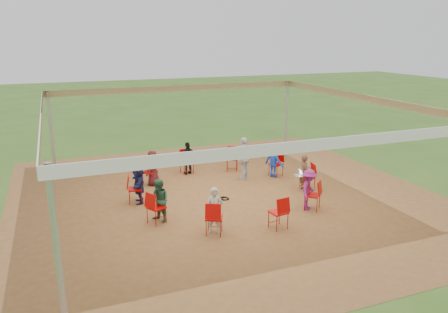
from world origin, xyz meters
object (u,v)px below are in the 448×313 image
object	(u,v)px
person_seated_0	(304,173)
person_seated_6	(215,210)
standing_person	(244,158)
cable_coil	(224,199)
person_seated_4	(139,184)
person_seated_7	(309,189)
chair_7	(214,218)
chair_8	(278,212)
chair_0	(308,177)
chair_1	(276,164)
chair_9	(312,195)
chair_2	(232,159)
chair_6	(156,208)
laptop	(300,174)
chair_5	(135,189)
person_seated_3	(153,168)
chair_4	(150,172)
person_seated_1	(274,161)
person_seated_5	(159,201)
person_seated_2	(188,158)
chair_3	(187,162)

from	to	relation	value
person_seated_0	person_seated_6	xyz separation A→B (m)	(-3.87, -1.95, 0.00)
standing_person	cable_coil	bearing A→B (deg)	9.71
person_seated_4	person_seated_7	distance (m)	5.09
chair_7	chair_8	bearing A→B (deg)	18.00
chair_0	cable_coil	xyz separation A→B (m)	(-2.88, 0.20, -0.43)
person_seated_0	person_seated_6	bearing A→B (deg)	126.00
chair_1	person_seated_4	bearing A→B (deg)	72.41
chair_8	person_seated_4	distance (m)	4.43
chair_0	person_seated_7	distance (m)	1.70
person_seated_7	chair_9	bearing A→B (deg)	-90.00
person_seated_4	person_seated_7	world-z (taller)	same
person_seated_4	chair_7	bearing A→B (deg)	34.27
chair_2	chair_6	distance (m)	5.32
chair_9	person_seated_6	distance (m)	3.22
chair_8	person_seated_0	bearing A→B (deg)	37.73
chair_6	laptop	bearing A→B (deg)	73.00
chair_5	person_seated_3	distance (m)	1.70
person_seated_4	person_seated_7	bearing A→B (deg)	72.00
chair_1	person_seated_7	bearing A→B (deg)	142.27
chair_6	person_seated_7	xyz separation A→B (m)	(4.38, -0.64, 0.16)
chair_2	chair_4	distance (m)	3.29
chair_2	person_seated_0	world-z (taller)	person_seated_0
chair_0	chair_4	distance (m)	5.32
chair_9	person_seated_1	world-z (taller)	person_seated_1
chair_4	cable_coil	world-z (taller)	chair_4
chair_2	person_seated_5	size ratio (longest dim) A/B	0.74
chair_1	person_seated_2	world-z (taller)	person_seated_2
chair_6	chair_7	distance (m)	1.73
standing_person	person_seated_1	bearing A→B (deg)	134.29
person_seated_7	standing_person	xyz separation A→B (m)	(-0.62, 3.23, 0.16)
chair_2	chair_3	xyz separation A→B (m)	(-1.71, 0.28, 0.00)
chair_9	person_seated_2	bearing A→B (deg)	72.41
laptop	chair_5	bearing A→B (deg)	90.00
chair_0	chair_5	size ratio (longest dim) A/B	1.00
chair_2	chair_8	distance (m)	5.32
person_seated_5	person_seated_6	size ratio (longest dim) A/B	1.00
cable_coil	person_seated_1	bearing A→B (deg)	30.10
person_seated_0	person_seated_4	world-z (taller)	same
person_seated_4	person_seated_5	size ratio (longest dim) A/B	1.00
chair_9	person_seated_1	bearing A→B (deg)	37.73
chair_7	person_seated_6	size ratio (longest dim) A/B	0.74
chair_2	person_seated_6	bearing A→B (deg)	90.00
chair_6	person_seated_4	size ratio (longest dim) A/B	0.74
chair_9	person_seated_0	distance (m)	1.70
chair_0	chair_5	world-z (taller)	same
person_seated_0	standing_person	size ratio (longest dim) A/B	0.79
chair_0	person_seated_7	xyz separation A→B (m)	(-0.88, -1.45, 0.16)
chair_4	person_seated_2	world-z (taller)	person_seated_2
person_seated_2	person_seated_4	world-z (taller)	same
person_seated_7	chair_0	bearing A→B (deg)	14.14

